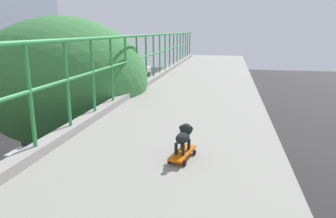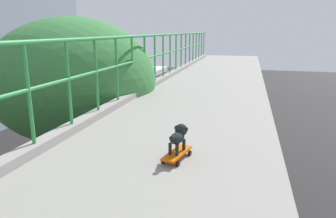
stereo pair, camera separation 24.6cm
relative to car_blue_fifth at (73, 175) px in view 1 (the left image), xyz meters
name	(u,v)px [view 1 (the left image)]	position (x,y,z in m)	size (l,w,h in m)	color
car_blue_fifth	(73,175)	(0.00, 0.00, 0.00)	(1.93, 4.42, 1.58)	navy
car_silver_sixth	(41,147)	(-3.67, 3.04, -0.07)	(1.90, 3.85, 1.43)	#B8B3C1
city_bus	(128,84)	(-3.71, 19.40, 1.00)	(2.75, 10.75, 3.08)	white
roadside_tree_mid	(65,83)	(3.20, -5.70, 5.42)	(3.92, 3.92, 7.72)	brown
toy_skateboard	(182,153)	(6.56, -9.24, 5.34)	(0.27, 0.51, 0.08)	#DE5B02
small_dog	(184,135)	(6.57, -9.20, 5.53)	(0.19, 0.35, 0.29)	black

